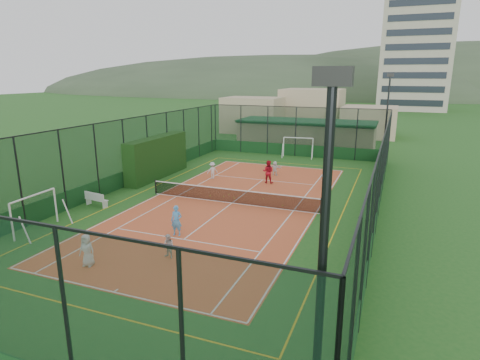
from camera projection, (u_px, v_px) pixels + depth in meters
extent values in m
plane|color=#215C1F|center=(232.00, 203.00, 26.14)|extent=(300.00, 300.00, 0.00)
cube|color=#C8562C|center=(232.00, 203.00, 26.14)|extent=(11.17, 23.97, 0.01)
cube|color=beige|center=(417.00, 44.00, 91.91)|extent=(15.00, 12.00, 30.00)
cube|color=black|center=(157.00, 157.00, 32.46)|extent=(1.13, 7.53, 3.30)
imported|color=silver|center=(87.00, 250.00, 17.42)|extent=(0.77, 0.56, 1.45)
imported|color=#4FA1E1|center=(177.00, 221.00, 20.74)|extent=(0.64, 0.47, 1.60)
imported|color=silver|center=(169.00, 246.00, 18.20)|extent=(0.63, 0.53, 1.12)
imported|color=silver|center=(212.00, 170.00, 32.13)|extent=(0.98, 0.96, 1.35)
imported|color=silver|center=(324.00, 180.00, 29.42)|extent=(0.80, 0.67, 1.28)
imported|color=white|center=(275.00, 168.00, 33.28)|extent=(1.10, 0.36, 1.19)
imported|color=#B41324|center=(268.00, 172.00, 30.84)|extent=(0.89, 0.70, 1.78)
sphere|color=#CCE033|center=(234.00, 197.00, 27.30)|extent=(0.07, 0.07, 0.07)
sphere|color=#CCE033|center=(224.00, 196.00, 27.45)|extent=(0.07, 0.07, 0.07)
sphere|color=#CCE033|center=(210.00, 196.00, 27.61)|extent=(0.07, 0.07, 0.07)
sphere|color=#CCE033|center=(283.00, 206.00, 25.55)|extent=(0.07, 0.07, 0.07)
sphere|color=#CCE033|center=(234.00, 199.00, 26.97)|extent=(0.07, 0.07, 0.07)
sphere|color=#CCE033|center=(263.00, 199.00, 26.95)|extent=(0.07, 0.07, 0.07)
sphere|color=#CCE033|center=(229.00, 195.00, 27.88)|extent=(0.07, 0.07, 0.07)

